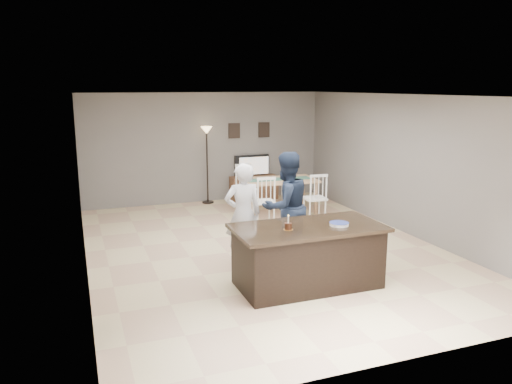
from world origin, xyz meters
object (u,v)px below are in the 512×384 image
object	(u,v)px
woman	(243,214)
dining_table	(279,185)
birthday_cake	(288,226)
plate_stack	(339,224)
man	(286,206)
kitchen_island	(308,256)
floor_lamp	(207,144)
tv_console	(254,188)
television	(253,166)

from	to	relation	value
woman	dining_table	distance (m)	3.37
birthday_cake	plate_stack	world-z (taller)	birthday_cake
man	birthday_cake	world-z (taller)	man
man	dining_table	size ratio (longest dim) A/B	0.91
plate_stack	dining_table	xyz separation A→B (m)	(0.80, 4.15, -0.27)
kitchen_island	floor_lamp	bearing A→B (deg)	90.13
tv_console	man	bearing A→B (deg)	-103.31
tv_console	plate_stack	bearing A→B (deg)	-97.75
dining_table	man	bearing A→B (deg)	-106.45
birthday_cake	kitchen_island	bearing A→B (deg)	10.83
television	birthday_cake	xyz separation A→B (m)	(-1.54, -5.71, 0.09)
woman	man	distance (m)	0.74
plate_stack	tv_console	bearing A→B (deg)	82.25
plate_stack	floor_lamp	xyz separation A→B (m)	(-0.44, 5.72, 0.55)
man	floor_lamp	xyz separation A→B (m)	(-0.17, 4.43, 0.56)
woman	dining_table	xyz separation A→B (m)	(1.81, 2.84, -0.18)
birthday_cake	television	bearing A→B (deg)	74.87
birthday_cake	plate_stack	bearing A→B (deg)	-4.60
television	man	size ratio (longest dim) A/B	0.50
birthday_cake	plate_stack	distance (m)	0.77
television	plate_stack	distance (m)	5.82
kitchen_island	plate_stack	xyz separation A→B (m)	(0.42, -0.13, 0.47)
plate_stack	dining_table	world-z (taller)	dining_table
man	birthday_cake	size ratio (longest dim) A/B	8.63
television	woman	xyz separation A→B (m)	(-1.78, -4.46, -0.03)
kitchen_island	birthday_cake	xyz separation A→B (m)	(-0.34, -0.07, 0.50)
woman	floor_lamp	size ratio (longest dim) A/B	0.88
tv_console	kitchen_island	bearing A→B (deg)	-102.16
kitchen_island	tv_console	distance (m)	5.70
tv_console	man	size ratio (longest dim) A/B	0.66
tv_console	plate_stack	size ratio (longest dim) A/B	4.30
plate_stack	television	bearing A→B (deg)	82.34
woman	birthday_cake	xyz separation A→B (m)	(0.24, -1.25, 0.12)
kitchen_island	man	bearing A→B (deg)	82.32
television	plate_stack	size ratio (longest dim) A/B	3.27
dining_table	floor_lamp	world-z (taller)	floor_lamp
birthday_cake	dining_table	distance (m)	4.39
birthday_cake	dining_table	size ratio (longest dim) A/B	0.10
dining_table	tv_console	bearing A→B (deg)	95.18
television	woman	bearing A→B (deg)	68.20
television	dining_table	size ratio (longest dim) A/B	0.46
dining_table	floor_lamp	size ratio (longest dim) A/B	1.06
floor_lamp	plate_stack	bearing A→B (deg)	-85.63
man	plate_stack	size ratio (longest dim) A/B	6.51
floor_lamp	television	bearing A→B (deg)	2.36
tv_console	birthday_cake	size ratio (longest dim) A/B	5.70
tv_console	birthday_cake	xyz separation A→B (m)	(-1.54, -5.64, 0.65)
birthday_cake	floor_lamp	world-z (taller)	floor_lamp
television	man	xyz separation A→B (m)	(-1.04, -4.48, 0.05)
woman	floor_lamp	bearing A→B (deg)	-93.38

